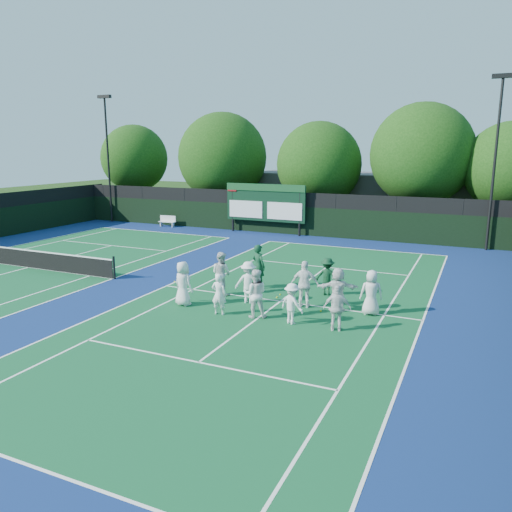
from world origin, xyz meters
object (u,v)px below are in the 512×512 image
at_px(scoreboard, 265,203).
at_px(coach_left, 259,266).
at_px(tennis_net, 28,258).
at_px(bench, 168,221).

height_order(scoreboard, coach_left, scoreboard).
bearing_deg(tennis_net, bench, 94.85).
height_order(scoreboard, bench, scoreboard).
relative_size(bench, coach_left, 0.71).
bearing_deg(tennis_net, coach_left, 6.77).
height_order(tennis_net, coach_left, coach_left).
bearing_deg(coach_left, scoreboard, -44.37).
xyz_separation_m(scoreboard, bench, (-8.21, -0.22, -1.73)).
bearing_deg(coach_left, bench, -20.16).
xyz_separation_m(scoreboard, coach_left, (5.37, -13.12, -1.21)).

